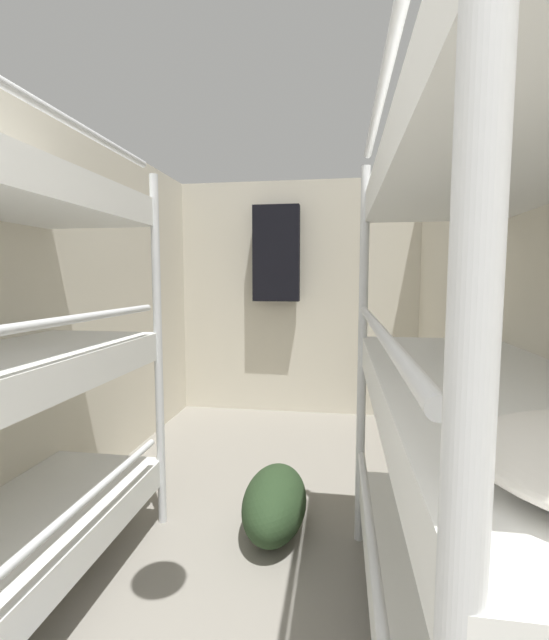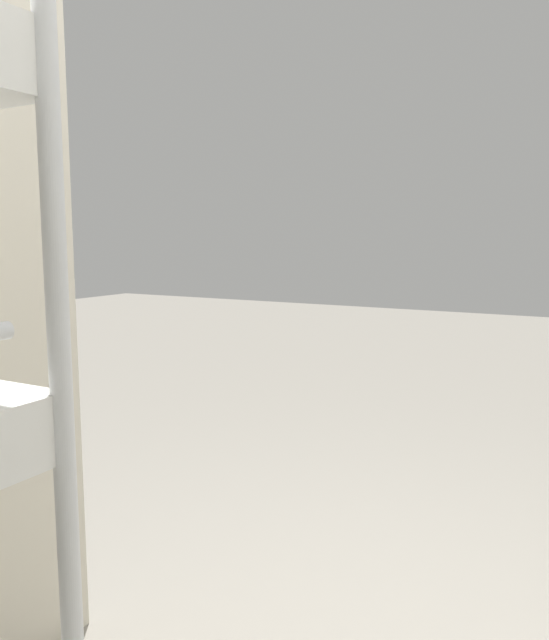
# 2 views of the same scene
# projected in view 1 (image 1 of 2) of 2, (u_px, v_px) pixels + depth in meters

# --- Properties ---
(wall_left) EXTENTS (0.06, 4.47, 2.27)m
(wall_left) POSITION_uv_depth(u_px,v_px,m) (28.00, 317.00, 2.21)
(wall_left) COLOR beige
(wall_left) RESTS_ON ground_plane
(wall_right) EXTENTS (0.06, 4.47, 2.27)m
(wall_right) POSITION_uv_depth(u_px,v_px,m) (517.00, 325.00, 1.86)
(wall_right) COLOR beige
(wall_right) RESTS_ON ground_plane
(wall_back) EXTENTS (2.43, 0.06, 2.27)m
(wall_back) POSITION_uv_depth(u_px,v_px,m) (297.00, 299.00, 4.20)
(wall_back) COLOR beige
(wall_back) RESTS_ON ground_plane
(bunk_stack_right_near) EXTENTS (0.64, 1.78, 1.90)m
(bunk_stack_right_near) POSITION_uv_depth(u_px,v_px,m) (497.00, 409.00, 1.14)
(bunk_stack_right_near) COLOR silver
(bunk_stack_right_near) RESTS_ON ground_plane
(duffel_bag) EXTENTS (0.33, 0.62, 0.33)m
(duffel_bag) POSITION_uv_depth(u_px,v_px,m) (275.00, 503.00, 2.24)
(duffel_bag) COLOR #23381E
(duffel_bag) RESTS_ON ground_plane
(hanging_coat) EXTENTS (0.44, 0.12, 0.90)m
(hanging_coat) POSITION_uv_depth(u_px,v_px,m) (276.00, 254.00, 4.04)
(hanging_coat) COLOR black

